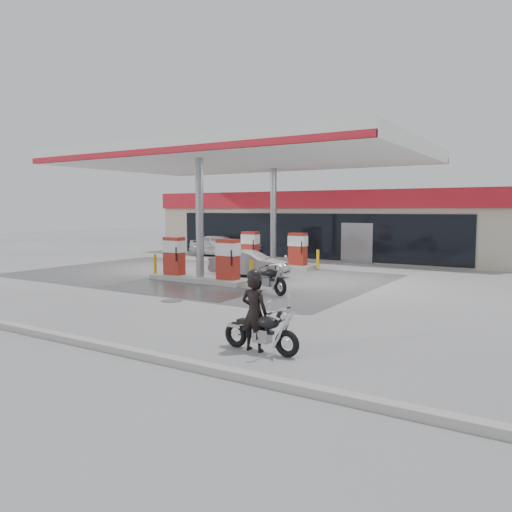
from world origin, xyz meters
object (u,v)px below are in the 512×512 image
Objects in this scene: pump_island_far at (273,253)px; biker_main at (254,313)px; attendant at (257,247)px; hatchback_silver at (249,264)px; pump_island_near at (200,264)px; parked_car_right at (501,255)px; sedan_white at (220,245)px; main_motorcycle at (262,332)px; parked_car_left at (232,246)px; parked_motorcycle at (268,280)px.

pump_island_far reaches higher than biker_main.
biker_main is 0.93× the size of attendant.
biker_main reaches higher than hatchback_silver.
pump_island_near reaches higher than parked_car_right.
attendant is (4.07, -2.20, 0.20)m from sedan_white.
pump_island_near is at bearing -90.00° from pump_island_far.
biker_main is at bearing -145.96° from sedan_white.
sedan_white reaches higher than main_motorcycle.
parked_car_right is at bearing -59.88° from parked_car_left.
parked_motorcycle is (-3.60, 6.34, 0.06)m from main_motorcycle.
hatchback_silver is at bearing 127.05° from main_motorcycle.
pump_island_near is at bearing -171.27° from attendant.
hatchback_silver is (-6.52, 9.58, 0.15)m from main_motorcycle.
parked_car_left reaches higher than parked_motorcycle.
sedan_white is 0.99× the size of parked_car_left.
pump_island_near reaches higher than parked_car_left.
attendant is 0.38× the size of parked_car_right.
sedan_white is 2.27× the size of attendant.
pump_island_near is 2.61× the size of parked_motorcycle.
pump_island_far is 1.27× the size of parked_car_left.
main_motorcycle is at bearing -44.62° from pump_island_near.
main_motorcycle is at bearing -153.45° from hatchback_silver.
pump_island_near reaches higher than sedan_white.
attendant reaches higher than biker_main.
pump_island_far is 1.12× the size of parked_car_right.
pump_island_far reaches higher than parked_car_left.
main_motorcycle is 1.13× the size of biker_main.
main_motorcycle is 0.44m from biker_main.
pump_island_near reaches higher than main_motorcycle.
attendant is at bearing 125.15° from main_motorcycle.
parked_car_left is (-12.69, 17.38, -0.23)m from biker_main.
sedan_white is at bearing 131.29° from main_motorcycle.
hatchback_silver is 10.07m from parked_car_left.
attendant is 4.83m from parked_car_left.
attendant is 12.56m from parked_car_right.
parked_motorcycle is at bearing -145.74° from hatchback_silver.
pump_island_far is at bearing 101.16° from parked_car_right.
pump_island_near is 10.37m from biker_main.
parked_motorcycle is (-3.41, 6.33, -0.34)m from biker_main.
attendant is at bearing 148.27° from pump_island_far.
parked_motorcycle is 14.02m from sedan_white.
biker_main is at bearing -38.66° from parked_motorcycle.
pump_island_near is 2.41m from hatchback_silver.
attendant is (-5.50, 8.04, 0.41)m from parked_motorcycle.
parked_motorcycle is 0.57× the size of hatchback_silver.
attendant is (-1.62, 7.00, 0.17)m from pump_island_near.
biker_main is at bearing -178.94° from main_motorcycle.
attendant is at bearing 103.01° from pump_island_near.
parked_car_right is at bearing -98.34° from biker_main.
pump_island_near is 10.51m from main_motorcycle.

